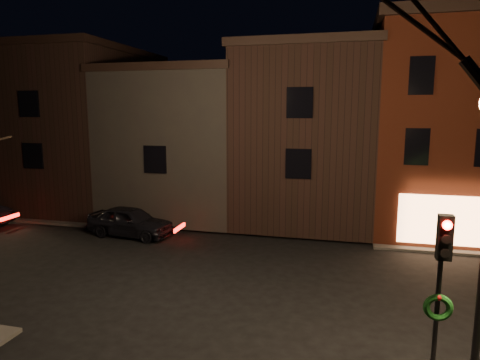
% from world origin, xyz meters
% --- Properties ---
extents(ground, '(120.00, 120.00, 0.00)m').
position_xyz_m(ground, '(0.00, 0.00, 0.00)').
color(ground, black).
rests_on(ground, ground).
extents(sidewalk_far_left, '(30.00, 30.00, 0.12)m').
position_xyz_m(sidewalk_far_left, '(-20.00, 20.00, 0.06)').
color(sidewalk_far_left, '#2D2B28').
rests_on(sidewalk_far_left, ground).
extents(corner_building, '(6.50, 8.50, 10.50)m').
position_xyz_m(corner_building, '(8.00, 9.47, 5.40)').
color(corner_building, '#4B1A0D').
rests_on(corner_building, ground).
extents(row_building_a, '(7.30, 10.30, 9.40)m').
position_xyz_m(row_building_a, '(1.50, 10.50, 4.83)').
color(row_building_a, black).
rests_on(row_building_a, ground).
extents(row_building_b, '(7.80, 10.30, 8.40)m').
position_xyz_m(row_building_b, '(-5.75, 10.50, 4.33)').
color(row_building_b, black).
rests_on(row_building_b, ground).
extents(row_building_c, '(7.30, 10.30, 9.90)m').
position_xyz_m(row_building_c, '(-13.00, 10.50, 5.08)').
color(row_building_c, black).
rests_on(row_building_c, ground).
extents(traffic_signal, '(0.58, 0.38, 4.05)m').
position_xyz_m(traffic_signal, '(5.60, -5.51, 2.81)').
color(traffic_signal, black).
rests_on(traffic_signal, sidewalk_near_right).
extents(parked_car_a, '(4.55, 2.28, 1.49)m').
position_xyz_m(parked_car_a, '(-6.61, 4.24, 0.74)').
color(parked_car_a, black).
rests_on(parked_car_a, ground).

